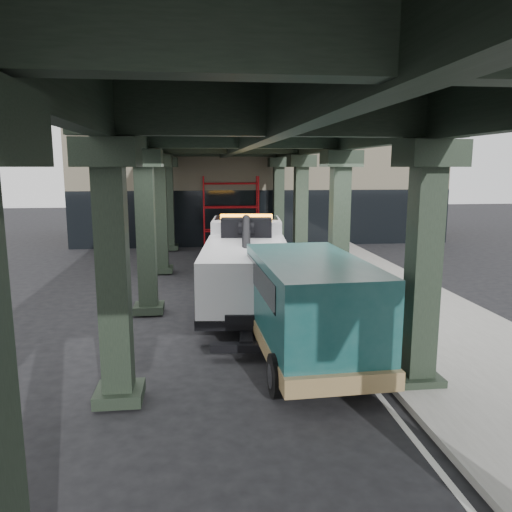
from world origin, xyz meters
TOP-DOWN VIEW (x-y plane):
  - ground at (0.00, 0.00)m, footprint 90.00×90.00m
  - sidewalk at (4.50, 2.00)m, footprint 5.00×40.00m
  - lane_stripe at (1.70, 2.00)m, footprint 0.12×38.00m
  - viaduct at (-0.40, 2.00)m, footprint 7.40×32.00m
  - building at (2.00, 20.00)m, footprint 22.00×10.00m
  - scaffolding at (0.00, 14.64)m, footprint 3.08×0.88m
  - tow_truck at (-0.25, 3.05)m, footprint 3.34×9.14m
  - towed_van at (0.66, -2.14)m, footprint 2.67×6.19m

SIDE VIEW (x-z plane):
  - ground at x=0.00m, z-range 0.00..0.00m
  - lane_stripe at x=1.70m, z-range 0.00..0.01m
  - sidewalk at x=4.50m, z-range 0.00..0.15m
  - towed_van at x=0.66m, z-range 0.09..2.56m
  - tow_truck at x=-0.25m, z-range -0.04..2.90m
  - scaffolding at x=0.00m, z-range 0.11..4.11m
  - building at x=2.00m, z-range 0.00..8.00m
  - viaduct at x=-0.40m, z-range 2.26..8.66m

